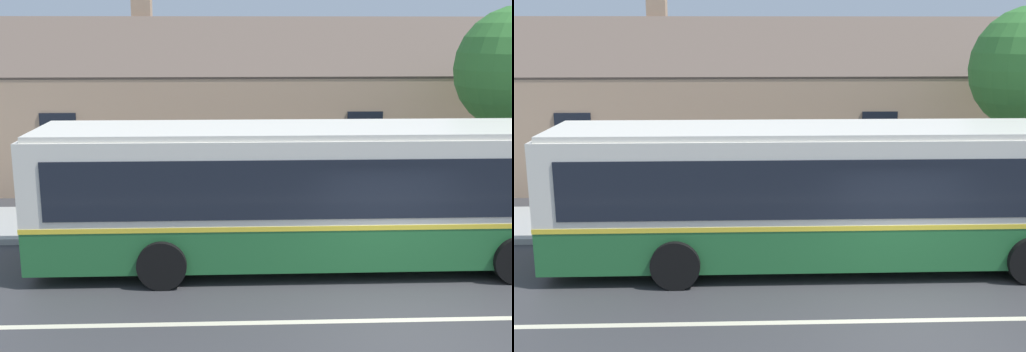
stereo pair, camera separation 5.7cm
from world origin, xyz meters
The scene contains 7 objects.
ground_plane centered at (0.00, 0.00, 0.00)m, with size 300.00×300.00×0.00m, color #38383A.
sidewalk_far centered at (0.00, 6.00, 0.07)m, with size 60.00×3.00×0.15m, color #9E9E99.
lane_divider_stripe centered at (0.00, 0.00, 0.00)m, with size 60.00×0.16×0.01m, color beige.
community_building centered at (1.07, 13.18, 1.96)m, with size 27.49×8.33×6.63m.
transit_bus centered at (-1.07, 2.90, 1.67)m, with size 12.47×2.78×3.09m.
bench_by_building centered at (-6.27, 6.04, 0.56)m, with size 1.61×0.51×0.94m.
bench_down_street centered at (-1.86, 5.62, 0.57)m, with size 1.77×0.51×0.94m.
Camera 1 is at (-3.12, -10.54, 5.06)m, focal length 45.00 mm.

